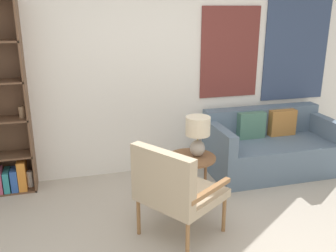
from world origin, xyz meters
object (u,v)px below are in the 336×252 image
(armchair, at_px, (173,187))
(couch, at_px, (270,147))
(side_table, at_px, (191,162))
(table_lamp, at_px, (198,132))

(armchair, bearing_deg, couch, 35.12)
(armchair, xyz_separation_m, side_table, (0.37, 0.61, -0.05))
(armchair, distance_m, table_lamp, 0.81)
(couch, bearing_deg, armchair, -144.88)
(couch, relative_size, side_table, 3.03)
(couch, distance_m, table_lamp, 1.40)
(armchair, xyz_separation_m, couch, (1.64, 1.15, -0.22))
(side_table, distance_m, table_lamp, 0.33)
(armchair, relative_size, side_table, 1.72)
(side_table, bearing_deg, couch, 23.28)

